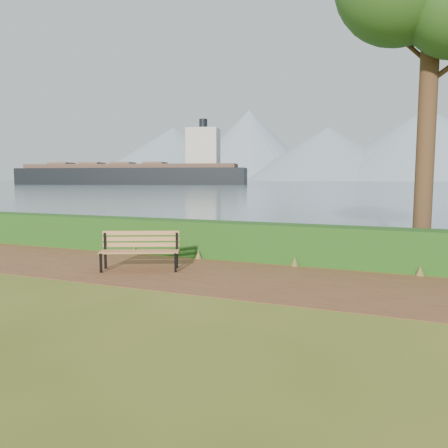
% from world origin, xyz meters
% --- Properties ---
extents(ground, '(140.00, 140.00, 0.00)m').
position_xyz_m(ground, '(0.00, 0.00, 0.00)').
color(ground, '#485618').
rests_on(ground, ground).
extents(path, '(40.00, 3.40, 0.01)m').
position_xyz_m(path, '(0.00, 0.30, 0.01)').
color(path, brown).
rests_on(path, ground).
extents(hedge, '(32.00, 0.85, 1.00)m').
position_xyz_m(hedge, '(0.00, 2.60, 0.50)').
color(hedge, '#174212').
rests_on(hedge, ground).
extents(water, '(700.00, 510.00, 0.00)m').
position_xyz_m(water, '(0.00, 260.00, 0.01)').
color(water, slate).
rests_on(water, ground).
extents(mountains, '(585.00, 190.00, 70.00)m').
position_xyz_m(mountains, '(-9.17, 406.05, 27.70)').
color(mountains, gray).
rests_on(mountains, ground).
extents(bench, '(1.93, 1.26, 0.94)m').
position_xyz_m(bench, '(-1.78, 0.21, 0.54)').
color(bench, black).
rests_on(bench, ground).
extents(cargo_ship, '(79.20, 31.44, 23.86)m').
position_xyz_m(cargo_ship, '(-79.35, 118.70, 3.56)').
color(cargo_ship, black).
rests_on(cargo_ship, ground).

